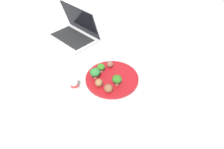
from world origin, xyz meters
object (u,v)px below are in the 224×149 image
broccoli_floret_back_right (117,79)px  napkin (150,66)px  broccoli_floret_back_left (101,67)px  meatball_mid_right (110,64)px  laptop (74,33)px  plate (112,78)px  knife (147,63)px  meatball_front_left (99,83)px  fork (150,67)px  yogurt_bottle (74,84)px  meatball_near_rim (108,88)px  broccoli_floret_mid_right (95,72)px

broccoli_floret_back_right → napkin: size_ratio=0.34×
broccoli_floret_back_right → broccoli_floret_back_left: 0.13m
meatball_mid_right → laptop: (0.12, -0.39, 0.00)m
plate → broccoli_floret_back_right: 0.07m
knife → broccoli_floret_back_left: bearing=-2.1°
meatball_front_left → fork: meatball_front_left is taller
meatball_mid_right → napkin: bearing=167.9°
broccoli_floret_back_left → yogurt_bottle: yogurt_bottle is taller
meatball_front_left → laptop: bearing=-87.2°
meatball_near_rim → yogurt_bottle: bearing=-30.2°
meatball_mid_right → yogurt_bottle: 0.23m
broccoli_floret_back_left → laptop: 0.42m
laptop → fork: bearing=126.8°
laptop → meatball_mid_right: bearing=107.6°
plate → meatball_mid_right: bearing=-101.3°
broccoli_floret_back_left → meatball_near_rim: bearing=87.0°
broccoli_floret_back_left → broccoli_floret_mid_right: bearing=42.4°
laptop → broccoli_floret_back_right: bearing=101.9°
napkin → broccoli_floret_back_left: bearing=-5.5°
fork → broccoli_floret_back_right: bearing=18.5°
meatball_mid_right → yogurt_bottle: (0.22, 0.09, -0.00)m
laptop → knife: bearing=129.0°
napkin → laptop: size_ratio=0.44×
broccoli_floret_mid_right → broccoli_floret_back_left: (-0.04, -0.04, -0.01)m
meatball_mid_right → napkin: size_ratio=0.22×
meatball_near_rim → meatball_front_left: (0.03, -0.05, -0.00)m
broccoli_floret_back_left → knife: (-0.28, 0.01, -0.04)m
napkin → fork: bearing=70.2°
napkin → yogurt_bottle: yogurt_bottle is taller
plate → meatball_near_rim: 0.11m
yogurt_bottle → laptop: laptop is taller
meatball_mid_right → meatball_front_left: 0.16m
fork → laptop: bearing=-53.2°
meatball_near_rim → laptop: laptop is taller
plate → knife: plate is taller
broccoli_floret_back_right → laptop: (0.11, -0.53, -0.01)m
broccoli_floret_mid_right → meatball_mid_right: bearing=-148.9°
broccoli_floret_back_left → meatball_mid_right: bearing=-159.7°
broccoli_floret_back_right → meatball_near_rim: bearing=29.7°
fork → yogurt_bottle: (0.44, 0.02, 0.02)m
fork → yogurt_bottle: size_ratio=1.79×
plate → meatball_mid_right: size_ratio=7.62×
meatball_mid_right → laptop: bearing=-72.4°
meatball_mid_right → meatball_near_rim: size_ratio=0.87×
broccoli_floret_mid_right → fork: bearing=178.8°
meatball_front_left → knife: 0.33m
broccoli_floret_back_right → meatball_near_rim: broccoli_floret_back_right is taller
plate → meatball_near_rim: (0.05, 0.09, 0.03)m
napkin → fork: (0.01, 0.02, 0.00)m
meatball_front_left → broccoli_floret_back_left: bearing=-112.0°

